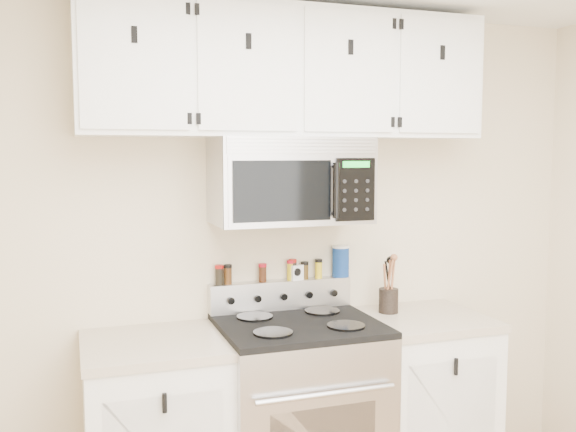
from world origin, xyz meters
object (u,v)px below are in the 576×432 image
object	(u,v)px
salt_canister	(341,261)
range	(299,415)
microwave	(291,180)
utensil_crock	(389,299)

from	to	relation	value
salt_canister	range	bearing A→B (deg)	-140.30
microwave	utensil_crock	world-z (taller)	microwave
range	microwave	world-z (taller)	microwave
range	salt_canister	size ratio (longest dim) A/B	6.54
microwave	salt_canister	size ratio (longest dim) A/B	4.52
microwave	salt_canister	distance (m)	0.58
range	utensil_crock	size ratio (longest dim) A/B	3.67
range	utensil_crock	distance (m)	0.76
range	salt_canister	xyz separation A→B (m)	(0.34, 0.28, 0.70)
utensil_crock	salt_canister	size ratio (longest dim) A/B	1.78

